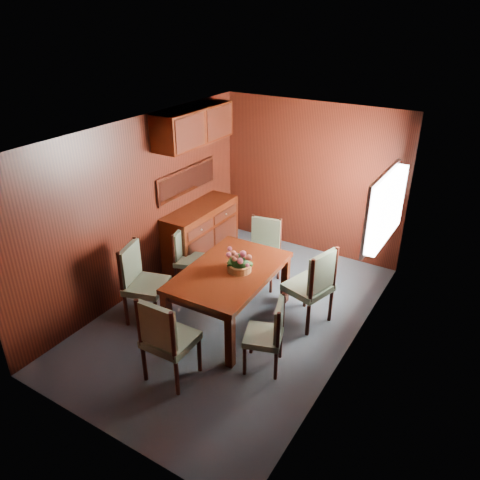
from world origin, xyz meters
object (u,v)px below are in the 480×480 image
Objects in this scene: sideboard at (201,234)px; chair_left_near at (140,278)px; flower_centerpiece at (240,260)px; chair_head at (165,337)px; dining_table at (230,277)px; chair_right_near at (270,331)px.

sideboard is 1.67m from chair_left_near.
chair_left_near reaches higher than sideboard.
sideboard is at bearing 141.82° from flower_centerpiece.
sideboard is 2.69m from chair_head.
chair_head is 3.35× the size of flower_centerpiece.
chair_left_near is at bearing -154.27° from dining_table.
flower_centerpiece is at bearing -38.18° from sideboard.
flower_centerpiece is (1.37, -1.07, 0.45)m from sideboard.
sideboard is 1.79m from flower_centerpiece.
flower_centerpiece reaches higher than chair_head.
chair_left_near is 1.19× the size of chair_right_near.
chair_left_near is at bearing -152.53° from flower_centerpiece.
chair_left_near is (-1.00, -0.53, -0.06)m from dining_table.
dining_table is at bearing -41.89° from sideboard.
flower_centerpiece is at bearing 100.96° from chair_left_near.
flower_centerpiece reaches higher than chair_right_near.
chair_left_near reaches higher than chair_right_near.
dining_table is at bearing 40.06° from chair_right_near.
chair_head reaches higher than dining_table.
chair_left_near is 1.29m from flower_centerpiece.
chair_head is (0.01, -1.25, -0.06)m from dining_table.
chair_left_near and chair_head have the same top height.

